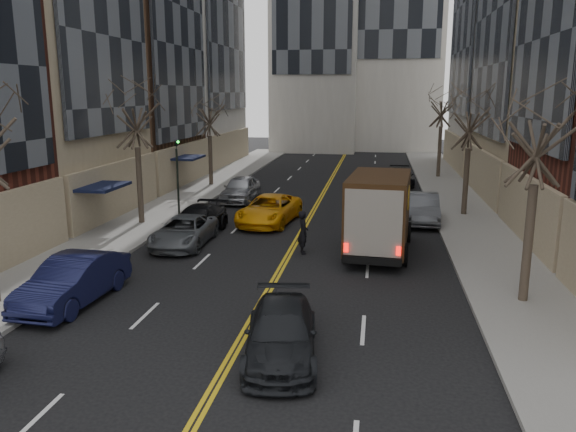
% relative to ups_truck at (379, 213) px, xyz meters
% --- Properties ---
extents(sidewalk_left, '(4.00, 66.00, 0.15)m').
position_rel_ups_truck_xyz_m(sidewalk_left, '(-12.92, 10.44, -1.73)').
color(sidewalk_left, slate).
rests_on(sidewalk_left, ground).
extents(sidewalk_right, '(4.00, 66.00, 0.15)m').
position_rel_ups_truck_xyz_m(sidewalk_right, '(5.08, 10.44, -1.73)').
color(sidewalk_right, slate).
rests_on(sidewalk_right, ground).
extents(tree_lf_mid, '(3.20, 3.20, 8.91)m').
position_rel_ups_truck_xyz_m(tree_lf_mid, '(-12.72, 3.44, 4.79)').
color(tree_lf_mid, '#382D23').
rests_on(tree_lf_mid, sidewalk_left).
extents(tree_lf_far, '(3.20, 3.20, 8.12)m').
position_rel_ups_truck_xyz_m(tree_lf_far, '(-12.72, 16.44, 4.21)').
color(tree_lf_far, '#382D23').
rests_on(tree_lf_far, sidewalk_left).
extents(tree_rt_near, '(3.20, 3.20, 8.71)m').
position_rel_ups_truck_xyz_m(tree_rt_near, '(4.88, -5.56, 4.64)').
color(tree_rt_near, '#382D23').
rests_on(tree_rt_near, sidewalk_right).
extents(tree_rt_mid, '(3.20, 3.20, 8.32)m').
position_rel_ups_truck_xyz_m(tree_rt_mid, '(4.88, 8.44, 4.36)').
color(tree_rt_mid, '#382D23').
rests_on(tree_rt_mid, sidewalk_right).
extents(tree_rt_far, '(3.20, 3.20, 9.11)m').
position_rel_ups_truck_xyz_m(tree_rt_far, '(4.88, 23.44, 4.93)').
color(tree_rt_far, '#382D23').
rests_on(tree_rt_far, sidewalk_right).
extents(traffic_signal, '(0.29, 0.26, 4.70)m').
position_rel_ups_truck_xyz_m(traffic_signal, '(-11.31, 5.44, 1.01)').
color(traffic_signal, black).
rests_on(traffic_signal, sidewalk_left).
extents(ups_truck, '(3.10, 6.74, 3.59)m').
position_rel_ups_truck_xyz_m(ups_truck, '(0.00, 0.00, 0.00)').
color(ups_truck, black).
rests_on(ups_truck, ground).
extents(observer_sedan, '(2.51, 4.90, 1.36)m').
position_rel_ups_truck_xyz_m(observer_sedan, '(-2.58, -10.71, -1.13)').
color(observer_sedan, black).
rests_on(observer_sedan, ground).
extents(taxi, '(3.19, 5.79, 1.54)m').
position_rel_ups_truck_xyz_m(taxi, '(-5.94, 4.87, -1.04)').
color(taxi, orange).
rests_on(taxi, ground).
extents(pedestrian, '(0.67, 0.82, 1.94)m').
position_rel_ups_truck_xyz_m(pedestrian, '(-3.33, -0.65, -0.84)').
color(pedestrian, black).
rests_on(pedestrian, ground).
extents(parked_lf_b, '(2.01, 5.04, 1.63)m').
position_rel_ups_truck_xyz_m(parked_lf_b, '(-10.22, -7.92, -0.99)').
color(parked_lf_b, '#101333').
rests_on(parked_lf_b, ground).
extents(parked_lf_c, '(2.38, 4.96, 1.36)m').
position_rel_ups_truck_xyz_m(parked_lf_c, '(-9.02, -0.25, -1.13)').
color(parked_lf_c, '#53575C').
rests_on(parked_lf_c, ground).
extents(parked_lf_d, '(2.36, 5.09, 1.44)m').
position_rel_ups_truck_xyz_m(parked_lf_d, '(-9.02, 1.77, -1.09)').
color(parked_lf_d, black).
rests_on(parked_lf_d, ground).
extents(parked_lf_e, '(2.02, 4.88, 1.65)m').
position_rel_ups_truck_xyz_m(parked_lf_e, '(-9.02, 10.87, -0.98)').
color(parked_lf_e, '#A0A2A8').
rests_on(parked_lf_e, ground).
extents(parked_rt_a, '(1.80, 4.87, 1.59)m').
position_rel_ups_truck_xyz_m(parked_rt_a, '(2.38, 6.46, -1.01)').
color(parked_rt_a, '#4E5156').
rests_on(parked_rt_a, ground).
extents(parked_rt_b, '(2.63, 4.81, 1.28)m').
position_rel_ups_truck_xyz_m(parked_rt_b, '(1.18, 16.67, -1.17)').
color(parked_rt_b, '#B1B3B9').
rests_on(parked_rt_b, ground).
extents(parked_rt_c, '(1.98, 4.57, 1.31)m').
position_rel_ups_truck_xyz_m(parked_rt_c, '(1.67, 19.29, -1.16)').
color(parked_rt_c, black).
rests_on(parked_rt_c, ground).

